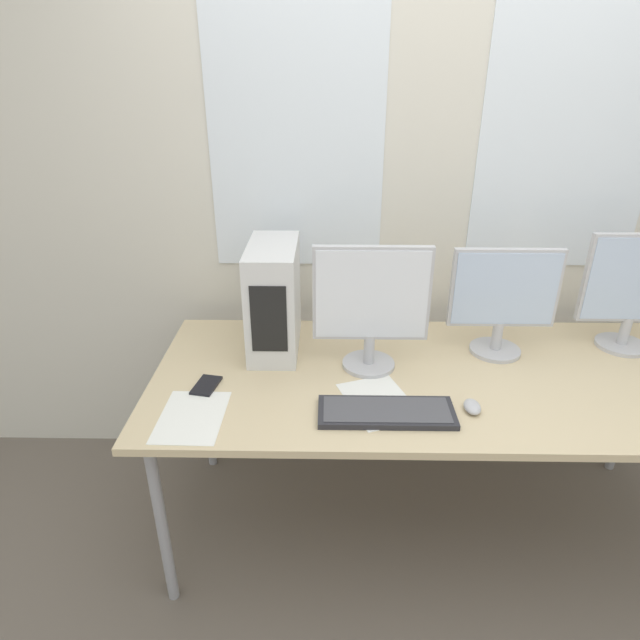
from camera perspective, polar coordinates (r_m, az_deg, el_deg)
ground_plane at (r=2.26m, az=12.73°, el=-28.73°), size 14.00×14.00×0.00m
wall_back at (r=2.39m, az=11.29°, el=14.13°), size 8.00×0.07×2.70m
desk at (r=2.09m, az=12.35°, el=-6.69°), size 2.14×0.90×0.76m
pc_tower at (r=2.12m, az=-4.94°, el=2.35°), size 0.19×0.40×0.43m
monitor_main at (r=1.96m, az=5.48°, el=1.68°), size 0.43×0.20×0.48m
monitor_right_near at (r=2.18m, az=18.95°, el=2.18°), size 0.41×0.20×0.43m
monitor_right_far at (r=2.43m, az=30.71°, el=2.92°), size 0.43×0.20×0.48m
keyboard at (r=1.81m, az=7.09°, el=-9.72°), size 0.45×0.17×0.02m
mouse at (r=1.88m, az=15.93°, el=-8.89°), size 0.06×0.09×0.03m
cell_phone at (r=1.98m, az=-12.04°, el=-6.85°), size 0.10×0.14×0.01m
paper_sheet_left at (r=1.88m, az=6.32°, el=-8.61°), size 0.30×0.35×0.00m
paper_sheet_front at (r=1.84m, az=-13.51°, el=-9.98°), size 0.21×0.30×0.00m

